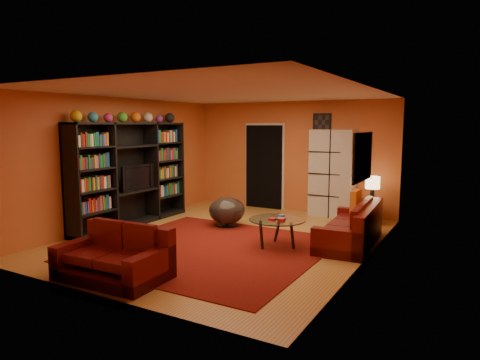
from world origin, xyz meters
The scene contains 20 objects.
floor centered at (0.00, 0.00, 0.00)m, with size 6.00×6.00×0.00m, color olive.
ceiling centered at (0.00, 0.00, 2.60)m, with size 6.00×6.00×0.00m, color white.
wall_back centered at (0.00, 3.00, 1.30)m, with size 6.00×6.00×0.00m, color #BE5929.
wall_front centered at (0.00, -3.00, 1.30)m, with size 6.00×6.00×0.00m, color #BE5929.
wall_left centered at (-2.50, 0.00, 1.30)m, with size 6.00×6.00×0.00m, color #BE5929.
wall_right centered at (2.50, 0.00, 1.30)m, with size 6.00×6.00×0.00m, color #BE5929.
rug centered at (0.10, -0.70, 0.01)m, with size 3.60×3.60×0.01m, color #500C09.
doorway centered at (-0.70, 2.96, 1.02)m, with size 0.95×0.10×2.04m, color black.
wall_art_right centered at (2.48, -0.30, 1.60)m, with size 0.03×1.00×0.70m, color black.
wall_art_back centered at (0.75, 2.98, 2.05)m, with size 0.42×0.03×0.52m, color black.
entertainment_unit centered at (-2.27, 0.00, 1.05)m, with size 0.45×3.00×2.10m, color black.
tv centered at (-2.23, 0.05, 0.98)m, with size 0.12×0.91×0.52m, color black.
sofa centered at (2.13, 0.76, 0.29)m, with size 0.94×2.04×0.85m.
loveseat centered at (-0.25, -2.42, 0.29)m, with size 1.48×0.93×0.85m.
throw_pillow centered at (1.95, 1.51, 0.63)m, with size 0.12×0.42×0.42m, color orange.
coffee_table centered at (1.04, -0.04, 0.43)m, with size 0.95×0.95×0.47m.
storage_cabinet centered at (1.08, 2.80, 0.97)m, with size 0.97×0.43×1.95m, color #B6B1A8.
bowl_chair centered at (-0.48, 0.82, 0.32)m, with size 0.73×0.73×0.59m.
side_table centered at (2.02, 2.54, 0.25)m, with size 0.40×0.40×0.50m, color black.
table_lamp centered at (2.02, 2.54, 0.85)m, with size 0.29×0.29×0.49m.
Camera 1 is at (3.95, -6.47, 2.06)m, focal length 32.00 mm.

